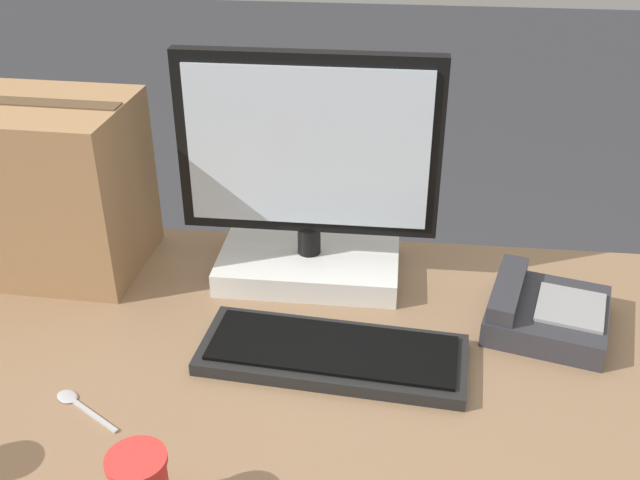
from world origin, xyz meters
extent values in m
cube|color=white|center=(-0.01, 0.31, 0.73)|extent=(0.34, 0.22, 0.05)
cylinder|color=black|center=(-0.01, 0.31, 0.78)|extent=(0.04, 0.04, 0.05)
cube|color=black|center=(-0.01, 0.31, 0.98)|extent=(0.47, 0.03, 0.34)
cube|color=silver|center=(-0.01, 0.29, 0.98)|extent=(0.43, 0.01, 0.29)
cube|color=black|center=(0.06, 0.04, 0.72)|extent=(0.45, 0.20, 0.02)
cube|color=black|center=(0.06, 0.04, 0.74)|extent=(0.41, 0.17, 0.01)
cube|color=#2D2D33|center=(0.42, 0.18, 0.73)|extent=(0.24, 0.24, 0.05)
cube|color=#2D2D33|center=(0.35, 0.19, 0.77)|extent=(0.09, 0.19, 0.03)
cube|color=gray|center=(0.45, 0.17, 0.76)|extent=(0.14, 0.14, 0.01)
cylinder|color=red|center=(-0.15, -0.30, 0.81)|extent=(0.08, 0.08, 0.01)
cube|color=#B2B2B7|center=(-0.28, -0.13, 0.71)|extent=(0.09, 0.06, 0.00)
ellipsoid|color=#B2B2B7|center=(-0.34, -0.09, 0.71)|extent=(0.05, 0.04, 0.00)
cube|color=#9E754C|center=(-0.54, 0.29, 0.88)|extent=(0.41, 0.27, 0.33)
cube|color=brown|center=(-0.54, 0.29, 1.04)|extent=(0.40, 0.06, 0.00)
camera|label=1|loc=(0.15, -0.92, 1.49)|focal=42.00mm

